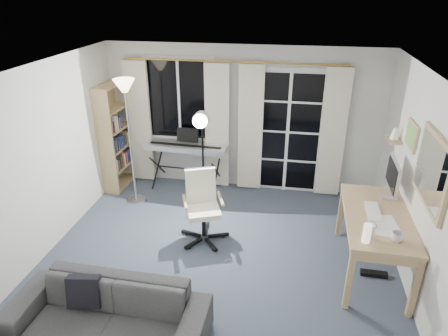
% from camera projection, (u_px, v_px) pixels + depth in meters
% --- Properties ---
extents(floor, '(4.50, 4.00, 0.02)m').
position_uv_depth(floor, '(220.00, 253.00, 5.30)').
color(floor, '#3B4356').
rests_on(floor, ground).
extents(window, '(1.20, 0.08, 1.40)m').
position_uv_depth(window, '(180.00, 99.00, 6.58)').
color(window, white).
rests_on(window, floor).
extents(french_door, '(1.32, 0.09, 2.11)m').
position_uv_depth(french_door, '(288.00, 133.00, 6.50)').
color(french_door, white).
rests_on(french_door, floor).
extents(curtains, '(3.60, 0.07, 2.13)m').
position_uv_depth(curtains, '(233.00, 128.00, 6.53)').
color(curtains, gold).
rests_on(curtains, floor).
extents(bookshelf, '(0.32, 0.84, 1.79)m').
position_uv_depth(bookshelf, '(115.00, 139.00, 6.75)').
color(bookshelf, tan).
rests_on(bookshelf, floor).
extents(torchiere_lamp, '(0.41, 0.41, 2.00)m').
position_uv_depth(torchiere_lamp, '(126.00, 105.00, 5.87)').
color(torchiere_lamp, '#B2B2B7').
rests_on(torchiere_lamp, floor).
extents(keyboard_piano, '(1.38, 0.71, 0.99)m').
position_uv_depth(keyboard_piano, '(186.00, 148.00, 6.63)').
color(keyboard_piano, black).
rests_on(keyboard_piano, floor).
extents(studio_light, '(0.29, 0.34, 1.69)m').
position_uv_depth(studio_light, '(202.00, 133.00, 5.55)').
color(studio_light, black).
rests_on(studio_light, floor).
extents(office_chair, '(0.69, 0.67, 0.99)m').
position_uv_depth(office_chair, '(202.00, 199.00, 5.42)').
color(office_chair, black).
rests_on(office_chair, floor).
extents(desk, '(0.77, 1.50, 0.80)m').
position_uv_depth(desk, '(377.00, 222.00, 4.68)').
color(desk, tan).
rests_on(desk, floor).
extents(monitor, '(0.19, 0.58, 0.50)m').
position_uv_depth(monitor, '(393.00, 176.00, 4.88)').
color(monitor, silver).
rests_on(monitor, desk).
extents(desk_clutter, '(0.48, 0.90, 1.01)m').
position_uv_depth(desk_clutter, '(373.00, 238.00, 4.51)').
color(desk_clutter, white).
rests_on(desk_clutter, desk).
extents(mug, '(0.13, 0.11, 0.13)m').
position_uv_depth(mug, '(398.00, 236.00, 4.15)').
color(mug, silver).
rests_on(mug, desk).
extents(wall_mirror, '(0.04, 0.94, 0.74)m').
position_uv_depth(wall_mirror, '(432.00, 171.00, 3.97)').
color(wall_mirror, tan).
rests_on(wall_mirror, floor).
extents(framed_print, '(0.03, 0.42, 0.32)m').
position_uv_depth(framed_print, '(412.00, 135.00, 4.75)').
color(framed_print, tan).
rests_on(framed_print, floor).
extents(wall_shelf, '(0.16, 0.30, 0.18)m').
position_uv_depth(wall_shelf, '(394.00, 136.00, 5.29)').
color(wall_shelf, tan).
rests_on(wall_shelf, floor).
extents(sofa, '(1.97, 0.61, 0.77)m').
position_uv_depth(sofa, '(107.00, 307.00, 3.88)').
color(sofa, '#28282A').
rests_on(sofa, floor).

